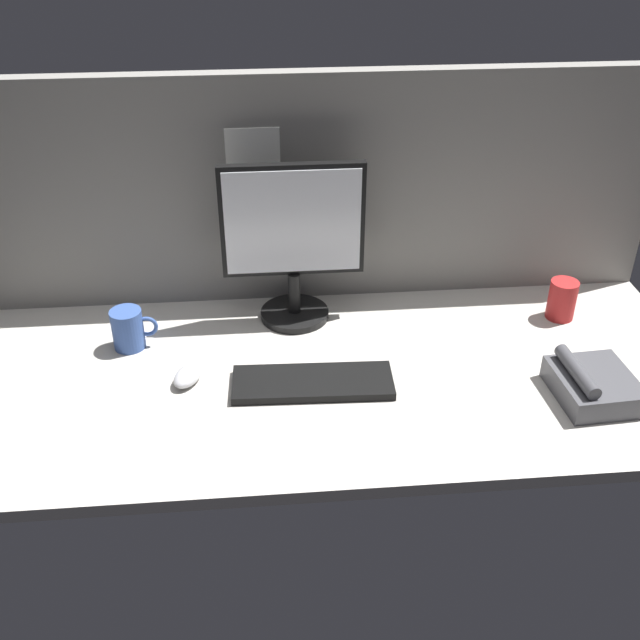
# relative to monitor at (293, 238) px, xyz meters

# --- Properties ---
(ground_plane) EXTENTS (1.80, 0.80, 0.03)m
(ground_plane) POSITION_rel_monitor_xyz_m (0.07, -0.25, -0.24)
(ground_plane) COLOR beige
(cubicle_wall_back) EXTENTS (1.80, 0.06, 0.61)m
(cubicle_wall_back) POSITION_rel_monitor_xyz_m (0.07, 0.12, 0.08)
(cubicle_wall_back) COLOR gray
(cubicle_wall_back) RESTS_ON ground_plane
(monitor) EXTENTS (0.36, 0.18, 0.42)m
(monitor) POSITION_rel_monitor_xyz_m (0.00, 0.00, 0.00)
(monitor) COLOR black
(monitor) RESTS_ON ground_plane
(keyboard) EXTENTS (0.37, 0.14, 0.02)m
(keyboard) POSITION_rel_monitor_xyz_m (0.02, -0.31, -0.22)
(keyboard) COLOR black
(keyboard) RESTS_ON ground_plane
(mouse) EXTENTS (0.09, 0.11, 0.03)m
(mouse) POSITION_rel_monitor_xyz_m (-0.26, -0.27, -0.21)
(mouse) COLOR silver
(mouse) RESTS_ON ground_plane
(mug_red_plastic) EXTENTS (0.07, 0.07, 0.11)m
(mug_red_plastic) POSITION_rel_monitor_xyz_m (0.70, -0.07, -0.17)
(mug_red_plastic) COLOR red
(mug_red_plastic) RESTS_ON ground_plane
(mug_ceramic_blue) EXTENTS (0.11, 0.08, 0.10)m
(mug_ceramic_blue) POSITION_rel_monitor_xyz_m (-0.42, -0.11, -0.18)
(mug_ceramic_blue) COLOR #38569E
(mug_ceramic_blue) RESTS_ON ground_plane
(desk_phone) EXTENTS (0.18, 0.20, 0.09)m
(desk_phone) POSITION_rel_monitor_xyz_m (0.65, -0.41, -0.20)
(desk_phone) COLOR #4C4C51
(desk_phone) RESTS_ON ground_plane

